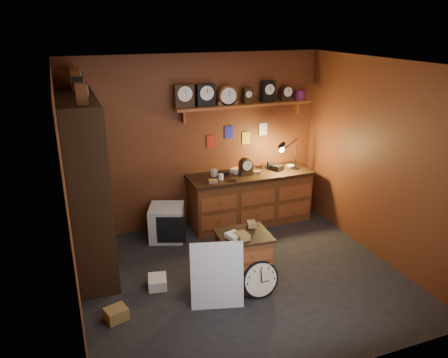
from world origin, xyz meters
TOP-DOWN VIEW (x-y plane):
  - floor at (0.00, 0.00)m, footprint 4.00×4.00m
  - room_shell at (0.04, 0.11)m, footprint 4.02×3.62m
  - shelving_unit at (-1.79, 0.98)m, footprint 0.47×1.60m
  - workbench at (0.76, 1.47)m, footprint 2.01×0.66m
  - low_cabinet at (-0.06, -0.18)m, footprint 0.66×0.56m
  - big_round_clock at (0.03, -0.45)m, footprint 0.47×0.16m
  - white_panel at (-0.51, -0.44)m, footprint 0.63×0.32m
  - mini_fridge at (-0.65, 1.39)m, footprint 0.64×0.66m
  - floor_box_a at (-1.65, -0.29)m, footprint 0.28×0.25m
  - floor_box_b at (-1.08, 0.17)m, footprint 0.27×0.31m
  - floor_box_c at (-0.43, 0.10)m, footprint 0.34×0.33m

SIDE VIEW (x-z plane):
  - floor at x=0.00m, z-range 0.00..0.00m
  - white_panel at x=-0.51m, z-range -0.40..0.40m
  - floor_box_b at x=-1.08m, z-range 0.00..0.13m
  - floor_box_a at x=-1.65m, z-range 0.00..0.14m
  - floor_box_c at x=-0.43m, z-range 0.00..0.20m
  - big_round_clock at x=0.03m, z-range -0.01..0.47m
  - mini_fridge at x=-0.65m, z-range 0.00..0.52m
  - low_cabinet at x=-0.06m, z-range -0.01..0.80m
  - workbench at x=0.76m, z-range -0.21..1.15m
  - shelving_unit at x=-1.79m, z-range -0.03..2.54m
  - room_shell at x=0.04m, z-range 0.37..3.08m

